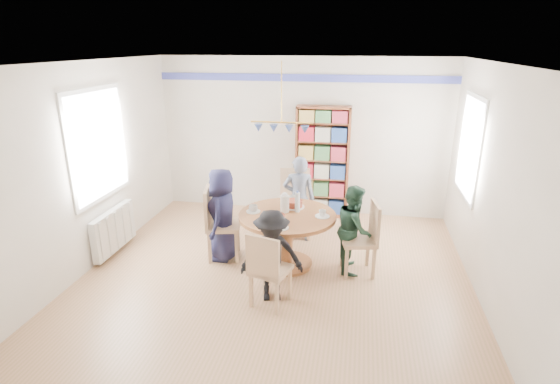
% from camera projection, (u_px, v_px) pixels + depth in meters
% --- Properties ---
extents(ground, '(5.00, 5.00, 0.00)m').
position_uv_depth(ground, '(274.00, 278.00, 5.70)').
color(ground, tan).
extents(room_shell, '(5.00, 5.00, 5.00)m').
position_uv_depth(room_shell, '(268.00, 139.00, 6.01)').
color(room_shell, white).
rests_on(room_shell, ground).
extents(radiator, '(0.12, 1.00, 0.60)m').
position_uv_depth(radiator, '(114.00, 230.00, 6.28)').
color(radiator, silver).
rests_on(radiator, ground).
extents(dining_table, '(1.30, 1.30, 0.75)m').
position_uv_depth(dining_table, '(287.00, 227.00, 5.86)').
color(dining_table, brown).
rests_on(dining_table, ground).
extents(chair_left, '(0.55, 0.55, 1.03)m').
position_uv_depth(chair_left, '(217.00, 220.00, 6.06)').
color(chair_left, tan).
rests_on(chair_left, ground).
extents(chair_right, '(0.52, 0.52, 0.98)m').
position_uv_depth(chair_right, '(365.00, 235.00, 5.66)').
color(chair_right, tan).
rests_on(chair_right, ground).
extents(chair_far, '(0.55, 0.55, 1.05)m').
position_uv_depth(chair_far, '(295.00, 199.00, 6.84)').
color(chair_far, tan).
rests_on(chair_far, ground).
extents(chair_near, '(0.51, 0.51, 0.93)m').
position_uv_depth(chair_near, '(267.00, 267.00, 4.91)').
color(chair_near, tan).
rests_on(chair_near, ground).
extents(person_left, '(0.45, 0.66, 1.31)m').
position_uv_depth(person_left, '(222.00, 215.00, 6.02)').
color(person_left, '#171732').
rests_on(person_left, ground).
extents(person_right, '(0.49, 0.61, 1.18)m').
position_uv_depth(person_right, '(354.00, 229.00, 5.74)').
color(person_right, '#1B3729').
rests_on(person_right, ground).
extents(person_far, '(0.51, 0.37, 1.33)m').
position_uv_depth(person_far, '(299.00, 199.00, 6.61)').
color(person_far, gray).
rests_on(person_far, ground).
extents(person_near, '(0.81, 0.57, 1.13)m').
position_uv_depth(person_near, '(272.00, 256.00, 5.06)').
color(person_near, black).
rests_on(person_near, ground).
extents(bookshelf, '(0.91, 0.27, 1.92)m').
position_uv_depth(bookshelf, '(322.00, 163.00, 7.50)').
color(bookshelf, maroon).
rests_on(bookshelf, ground).
extents(tableware, '(1.12, 1.12, 0.30)m').
position_uv_depth(tableware, '(286.00, 209.00, 5.80)').
color(tableware, white).
rests_on(tableware, dining_table).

